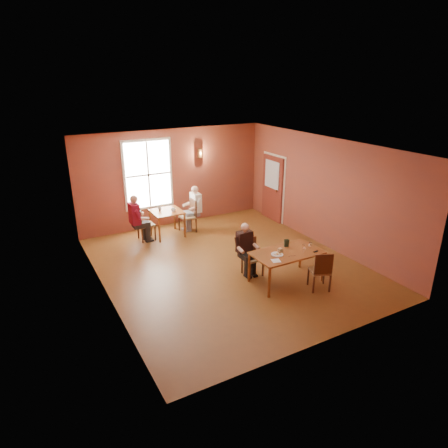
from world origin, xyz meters
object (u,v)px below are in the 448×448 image
second_table (167,223)px  main_table (286,267)px  chair_diner_maroon (146,224)px  diner_maroon (145,217)px  diner_main (253,252)px  diner_white (188,211)px  chair_empty (320,270)px  chair_diner_main (253,258)px  chair_diner_white (187,216)px

second_table → main_table: bearing=-71.1°
chair_diner_maroon → diner_maroon: bearing=-90.0°
chair_diner_maroon → diner_maroon: (-0.03, 0.00, 0.20)m
diner_main → diner_maroon: diner_maroon is taller
diner_white → main_table: bearing=-170.3°
chair_empty → diner_white: (-1.13, 4.60, 0.20)m
chair_diner_main → diner_maroon: bearing=-65.2°
chair_diner_white → chair_diner_maroon: bearing=90.0°
chair_empty → second_table: bearing=133.1°
main_table → chair_diner_maroon: size_ratio=1.65×
diner_white → chair_diner_maroon: bearing=90.0°
diner_main → chair_diner_maroon: (-1.51, 3.35, -0.13)m
chair_diner_main → chair_diner_maroon: 3.65m
diner_main → diner_white: diner_white is taller
second_table → chair_diner_maroon: 0.66m
chair_diner_main → chair_empty: chair_empty is taller
chair_empty → diner_maroon: diner_maroon is taller
second_table → chair_diner_white: size_ratio=0.87×
main_table → second_table: second_table is taller
main_table → second_table: size_ratio=1.83×
chair_diner_maroon → diner_maroon: size_ratio=0.71×
diner_main → diner_maroon: size_ratio=0.89×
chair_diner_maroon → main_table: bearing=26.8°
main_table → diner_white: diner_white is taller
chair_diner_maroon → diner_maroon: diner_maroon is taller
second_table → chair_diner_maroon: (-0.65, 0.00, 0.10)m
diner_main → diner_maroon: 3.69m
main_table → diner_main: diner_main is taller
second_table → chair_diner_maroon: chair_diner_maroon is taller
main_table → chair_diner_maroon: 4.45m
chair_diner_main → second_table: bearing=-75.5°
chair_diner_main → diner_white: (-0.18, 3.32, 0.21)m
chair_diner_white → diner_main: bearing=-176.4°
chair_empty → chair_diner_maroon: 5.21m
chair_empty → diner_white: bearing=125.4°
second_table → diner_white: (0.68, 0.00, 0.28)m
chair_diner_main → chair_diner_white: chair_diner_white is taller
chair_diner_maroon → second_table: bearing=90.0°
second_table → chair_diner_white: bearing=0.0°
second_table → diner_maroon: 0.74m
diner_main → diner_white: 3.36m
main_table → second_table: 4.20m
chair_diner_main → diner_main: 0.16m
diner_main → chair_diner_white: size_ratio=1.23×
second_table → diner_white: size_ratio=0.65×
main_table → diner_main: (-0.50, 0.62, 0.24)m
second_table → chair_diner_white: (0.65, 0.00, 0.11)m
chair_empty → chair_diner_maroon: size_ratio=0.97×
diner_main → second_table: diner_main is taller
second_table → diner_white: bearing=0.0°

